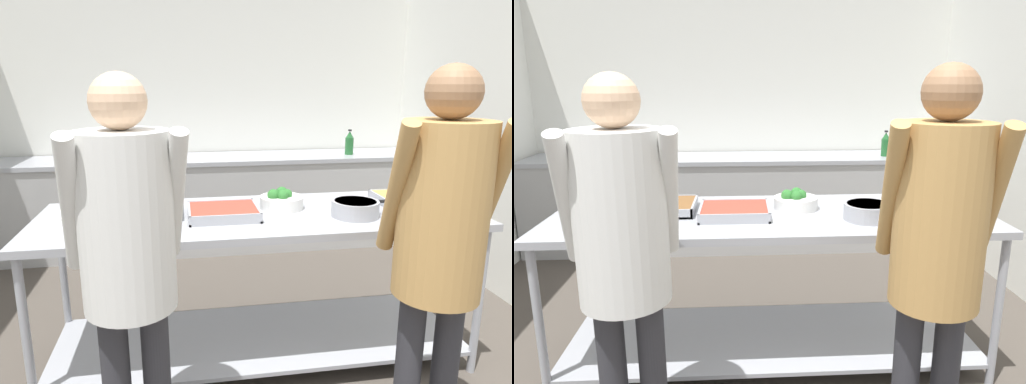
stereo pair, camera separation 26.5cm
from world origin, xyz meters
The scene contains 12 objects.
wall_rear centered at (0.00, 3.62, 1.32)m, with size 4.34×0.06×2.65m.
back_counter centered at (0.00, 3.25, 0.46)m, with size 4.18×0.65×0.92m.
serving_counter centered at (0.14, 1.30, 0.61)m, with size 2.46×0.83×0.90m.
plate_stack centered at (-0.87, 1.35, 0.92)m, with size 0.25×0.25×0.04m.
serving_tray_greens centered at (-0.50, 1.38, 0.93)m, with size 0.42×0.34×0.05m.
serving_tray_vegetables centered at (-0.07, 1.26, 0.93)m, with size 0.38×0.33×0.05m.
broccoli_bowl centered at (0.29, 1.38, 0.95)m, with size 0.26×0.26×0.12m.
sauce_pan centered at (0.66, 1.15, 0.95)m, with size 0.40×0.26×0.09m.
serving_tray_roast centered at (1.08, 1.37, 0.93)m, with size 0.39×0.32×0.05m.
guest_serving_left centered at (0.73, 0.44, 1.05)m, with size 0.49×0.40×1.70m.
guest_serving_right centered at (-0.50, 0.57, 1.03)m, with size 0.51×0.40×1.66m.
water_bottle centered at (1.38, 3.18, 1.03)m, with size 0.08×0.08×0.25m.
Camera 1 is at (-0.28, -1.15, 1.63)m, focal length 32.00 mm.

